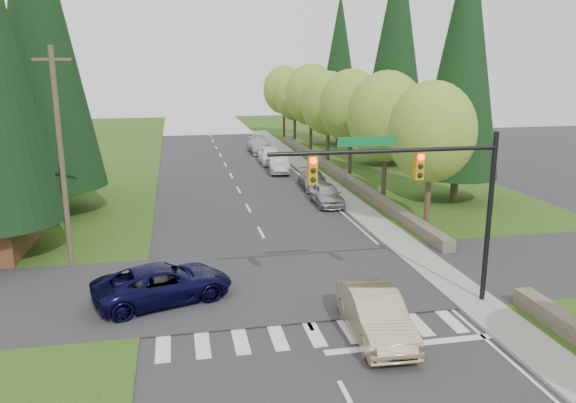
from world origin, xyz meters
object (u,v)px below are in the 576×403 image
object	(u,v)px
sedan_champagne	(375,314)
parked_car_d	(270,155)
parked_car_a	(326,194)
parked_car_e	(260,146)
parked_car_c	(279,164)
suv_navy	(164,283)
parked_car_b	(313,180)

from	to	relation	value
sedan_champagne	parked_car_d	world-z (taller)	parked_car_d
parked_car_a	parked_car_e	bearing A→B (deg)	92.78
parked_car_e	parked_car_c	bearing A→B (deg)	-90.73
parked_car_c	parked_car_d	xyz separation A→B (m)	(0.00, 4.43, 0.06)
parked_car_a	parked_car_c	world-z (taller)	parked_car_c
suv_navy	parked_car_a	size ratio (longest dim) A/B	1.29
sedan_champagne	parked_car_c	world-z (taller)	sedan_champagne
suv_navy	parked_car_a	distance (m)	17.32
suv_navy	parked_car_b	distance (m)	21.74
sedan_champagne	suv_navy	world-z (taller)	sedan_champagne
parked_car_c	parked_car_d	bearing A→B (deg)	95.86
parked_car_e	parked_car_b	bearing A→B (deg)	-86.17
parked_car_d	parked_car_e	xyz separation A→B (m)	(0.00, 6.38, -0.05)
parked_car_a	parked_car_d	bearing A→B (deg)	93.82
parked_car_e	suv_navy	bearing A→B (deg)	-105.20
suv_navy	parked_car_d	world-z (taller)	parked_car_d
parked_car_b	parked_car_e	bearing A→B (deg)	97.94
suv_navy	parked_car_c	xyz separation A→B (m)	(9.40, 25.61, 0.00)
parked_car_e	parked_car_a	bearing A→B (deg)	-88.07
sedan_champagne	parked_car_e	distance (m)	40.92
suv_navy	parked_car_d	distance (m)	31.48
parked_car_b	parked_car_d	bearing A→B (deg)	100.51
sedan_champagne	suv_navy	distance (m)	8.48
parked_car_c	parked_car_d	world-z (taller)	parked_car_d
sedan_champagne	parked_car_a	world-z (taller)	sedan_champagne
sedan_champagne	parked_car_c	size ratio (longest dim) A/B	1.06
parked_car_c	parked_car_e	size ratio (longest dim) A/B	0.87
sedan_champagne	parked_car_b	xyz separation A→B (m)	(3.57, 23.30, -0.15)
suv_navy	parked_car_a	bearing A→B (deg)	-55.16
suv_navy	parked_car_c	size ratio (longest dim) A/B	1.18
parked_car_a	parked_car_e	size ratio (longest dim) A/B	0.80
parked_car_b	parked_car_d	distance (m)	11.27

